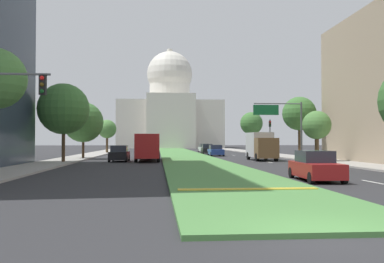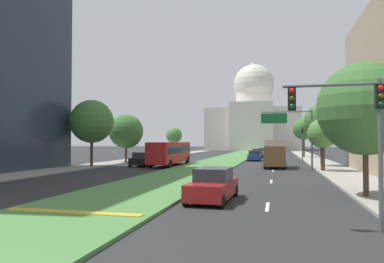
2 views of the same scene
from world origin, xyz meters
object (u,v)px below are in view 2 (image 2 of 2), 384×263
traffic_light_near_right (353,121)px  sedan_very_far (263,152)px  street_tree_right_near (365,109)px  street_tree_left_far (126,131)px  city_bus (170,152)px  capitol_building (254,119)px  sedan_lead_stopped (213,185)px  street_tree_right_distant (304,129)px  overhead_guide_sign (292,127)px  sedan_far_horizon (257,154)px  street_tree_left_mid (92,122)px  street_tree_right_mid (323,134)px  sedan_midblock (142,160)px  sedan_distant (254,156)px  box_truck_delivery (275,153)px  street_tree_right_far (322,121)px  traffic_light_far_right (302,140)px  street_tree_left_distant (174,135)px

traffic_light_near_right → sedan_very_far: traffic_light_near_right is taller
street_tree_right_near → street_tree_left_far: 37.09m
sedan_very_far → city_bus: (-10.14, -33.61, 0.99)m
capitol_building → sedan_lead_stopped: size_ratio=6.65×
street_tree_right_distant → city_bus: street_tree_right_distant is taller
overhead_guide_sign → sedan_very_far: size_ratio=1.40×
street_tree_right_distant → city_bus: (-18.03, -27.20, -3.61)m
sedan_very_far → sedan_far_horizon: bearing=-93.4°
street_tree_right_near → city_bus: bearing=128.7°
street_tree_left_mid → street_tree_right_mid: 26.02m
sedan_midblock → sedan_distant: size_ratio=0.94×
traffic_light_near_right → box_truck_delivery: size_ratio=0.81×
sedan_midblock → sedan_distant: 20.14m
sedan_midblock → street_tree_right_distant: bearing=53.9°
sedan_very_far → traffic_light_near_right: bearing=-85.0°
street_tree_left_far → sedan_far_horizon: size_ratio=1.51×
street_tree_left_mid → street_tree_right_far: bearing=14.6°
street_tree_left_far → traffic_light_far_right: bearing=11.1°
street_tree_left_distant → street_tree_right_mid: bearing=-53.0°
box_truck_delivery → street_tree_left_mid: bearing=-169.2°
capitol_building → street_tree_left_far: bearing=-99.1°
traffic_light_near_right → sedan_lead_stopped: traffic_light_near_right is taller
sedan_midblock → sedan_very_far: size_ratio=0.91×
street_tree_right_mid → sedan_distant: (-7.96, 19.11, -3.07)m
street_tree_right_distant → sedan_distant: (-8.40, -13.28, -4.61)m
sedan_distant → box_truck_delivery: size_ratio=0.70×
street_tree_left_distant → sedan_very_far: bearing=15.1°
traffic_light_far_right → capitol_building: bearing=98.7°
street_tree_right_mid → sedan_lead_stopped: size_ratio=1.13×
street_tree_right_far → street_tree_left_far: bearing=175.6°
traffic_light_near_right → street_tree_left_distant: 63.10m
street_tree_left_distant → city_bus: size_ratio=0.55×
overhead_guide_sign → street_tree_left_mid: 23.21m
sedan_far_horizon → city_bus: bearing=-111.9°
street_tree_right_near → street_tree_right_distant: (0.26, 49.42, 0.55)m
street_tree_right_near → street_tree_right_distant: 49.42m
street_tree_right_mid → sedan_distant: 20.93m
overhead_guide_sign → sedan_lead_stopped: 22.68m
sedan_very_far → sedan_lead_stopped: bearing=-90.2°
sedan_far_horizon → traffic_light_far_right: bearing=-64.1°
traffic_light_near_right → overhead_guide_sign: (-0.98, 26.89, 0.85)m
traffic_light_near_right → box_truck_delivery: traffic_light_near_right is taller
sedan_lead_stopped → sedan_far_horizon: sedan_far_horizon is taller
street_tree_right_mid → street_tree_left_far: (-25.56, 9.68, 0.67)m
street_tree_right_distant → box_truck_delivery: size_ratio=1.16×
street_tree_left_mid → street_tree_right_far: size_ratio=1.05×
street_tree_right_mid → street_tree_left_mid: bearing=178.5°
street_tree_left_far → sedan_midblock: (4.92, -6.20, -3.68)m
street_tree_left_distant → street_tree_right_distant: street_tree_right_distant is taller
street_tree_right_distant → sedan_distant: size_ratio=1.67×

